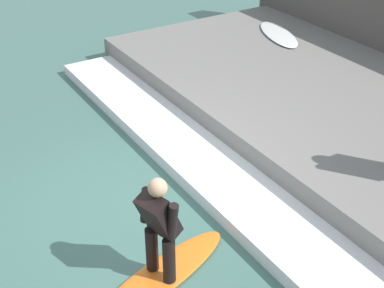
% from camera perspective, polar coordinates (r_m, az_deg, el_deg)
% --- Properties ---
extents(ground_plane, '(28.00, 28.00, 0.00)m').
position_cam_1_polar(ground_plane, '(7.37, -5.78, -6.53)').
color(ground_plane, '#426B60').
extents(concrete_ledge, '(4.40, 9.89, 0.50)m').
position_cam_1_polar(concrete_ledge, '(9.32, 16.24, 2.87)').
color(concrete_ledge, slate).
rests_on(concrete_ledge, ground_plane).
extents(wave_foam_crest, '(1.02, 9.39, 0.20)m').
position_cam_1_polar(wave_foam_crest, '(7.81, 2.24, -3.03)').
color(wave_foam_crest, white).
rests_on(wave_foam_crest, ground_plane).
extents(surfboard_riding, '(2.09, 1.02, 0.06)m').
position_cam_1_polar(surfboard_riding, '(6.32, -3.30, -13.82)').
color(surfboard_riding, orange).
rests_on(surfboard_riding, ground_plane).
extents(surfer_riding, '(0.48, 0.58, 1.32)m').
position_cam_1_polar(surfer_riding, '(5.81, -3.53, -8.53)').
color(surfer_riding, black).
rests_on(surfer_riding, surfboard_riding).
extents(surfboard_spare, '(1.08, 1.77, 0.06)m').
position_cam_1_polar(surfboard_spare, '(11.89, 9.21, 11.49)').
color(surfboard_spare, white).
rests_on(surfboard_spare, concrete_ledge).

